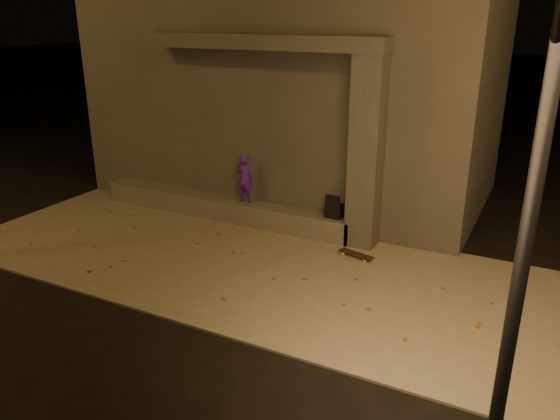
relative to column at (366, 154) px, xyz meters
The scene contains 10 objects.
ground 4.51m from the column, 114.39° to the right, with size 120.00×120.00×0.00m, color black.
sidewalk 3.04m from the column, 134.17° to the right, with size 11.00×4.40×0.04m, color #66635A.
building 3.92m from the column, 134.55° to the left, with size 9.00×5.10×5.22m.
ledge 3.57m from the column, behind, with size 6.00×0.55×0.45m, color #55514D.
column is the anchor object (origin of this frame).
canopy 2.93m from the column, behind, with size 5.00×0.70×0.28m, color #3B3936.
skateboarder 2.76m from the column, behind, with size 0.38×0.25×1.03m, color #44179B.
backpack 1.33m from the column, behind, with size 0.35×0.24×0.48m.
skateboard 1.86m from the column, 79.57° to the right, with size 0.71×0.34×0.08m.
street_lamp_0 5.88m from the column, 56.71° to the right, with size 0.36×0.36×7.27m.
Camera 1 is at (4.78, -5.70, 4.32)m, focal length 35.00 mm.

